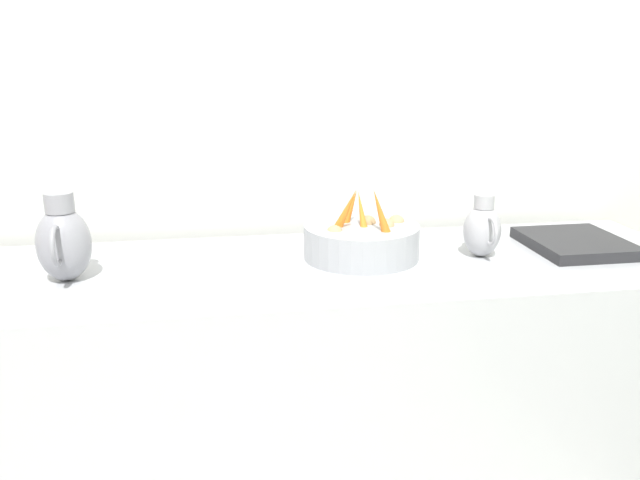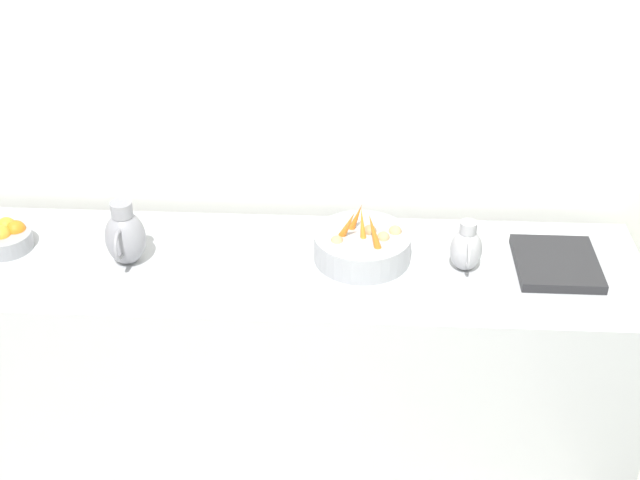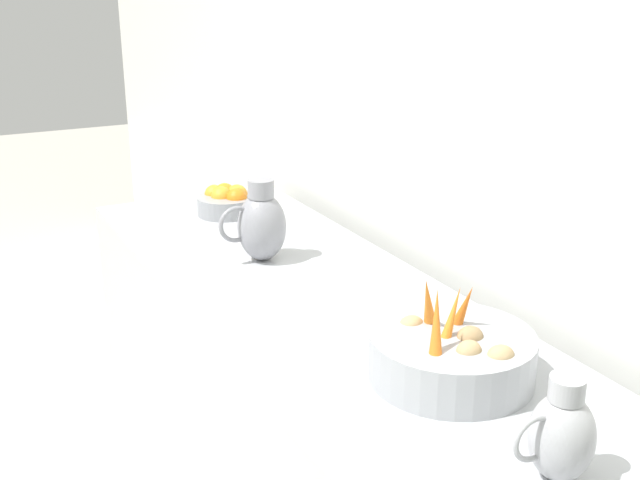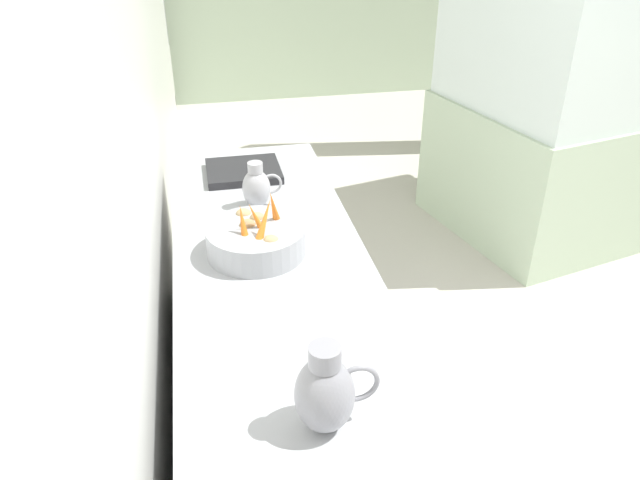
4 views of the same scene
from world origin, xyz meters
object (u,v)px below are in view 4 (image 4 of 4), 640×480
at_px(vegetable_colander, 256,239).
at_px(metal_pitcher_short, 257,187).
at_px(glass_block_booth, 575,72).
at_px(metal_pitcher_tall, 326,392).

distance_m(vegetable_colander, metal_pitcher_short, 0.38).
height_order(vegetable_colander, glass_block_booth, glass_block_booth).
xyz_separation_m(vegetable_colander, metal_pitcher_short, (0.05, 0.38, 0.03)).
height_order(metal_pitcher_short, glass_block_booth, glass_block_booth).
relative_size(vegetable_colander, metal_pitcher_short, 1.82).
height_order(vegetable_colander, metal_pitcher_short, vegetable_colander).
xyz_separation_m(metal_pitcher_tall, glass_block_booth, (2.13, 2.40, 0.04)).
relative_size(metal_pitcher_tall, metal_pitcher_short, 1.27).
distance_m(vegetable_colander, glass_block_booth, 2.68).
distance_m(metal_pitcher_short, glass_block_booth, 2.44).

